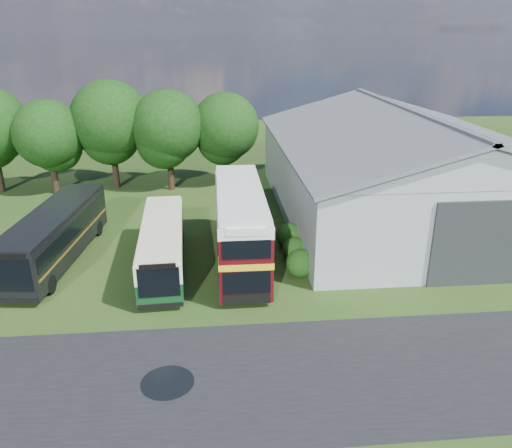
{
  "coord_description": "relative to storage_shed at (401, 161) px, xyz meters",
  "views": [
    {
      "loc": [
        0.55,
        -19.89,
        13.48
      ],
      "look_at": [
        3.17,
        8.0,
        2.54
      ],
      "focal_mm": 35.0,
      "sensor_mm": 36.0,
      "label": 1
    }
  ],
  "objects": [
    {
      "name": "storage_shed",
      "position": [
        0.0,
        0.0,
        0.0
      ],
      "size": [
        18.8,
        24.8,
        8.15
      ],
      "color": "gray",
      "rests_on": "ground"
    },
    {
      "name": "asphalt_road",
      "position": [
        -12.0,
        -18.98,
        -4.17
      ],
      "size": [
        60.0,
        8.0,
        0.02
      ],
      "primitive_type": "cube",
      "color": "black",
      "rests_on": "ground"
    },
    {
      "name": "ground",
      "position": [
        -15.0,
        -15.98,
        -4.17
      ],
      "size": [
        120.0,
        120.0,
        0.0
      ],
      "primitive_type": "plane",
      "color": "#1D3E13",
      "rests_on": "ground"
    },
    {
      "name": "puddle",
      "position": [
        -16.5,
        -18.98,
        -4.17
      ],
      "size": [
        2.2,
        2.2,
        0.01
      ],
      "primitive_type": "cylinder",
      "color": "black",
      "rests_on": "ground"
    },
    {
      "name": "shrub_mid",
      "position": [
        -9.4,
        -7.98,
        -4.17
      ],
      "size": [
        1.6,
        1.6,
        1.6
      ],
      "primitive_type": "sphere",
      "color": "#194714",
      "rests_on": "ground"
    },
    {
      "name": "shrub_back",
      "position": [
        -9.4,
        -5.98,
        -4.17
      ],
      "size": [
        1.8,
        1.8,
        1.8
      ],
      "primitive_type": "sphere",
      "color": "#194714",
      "rests_on": "ground"
    },
    {
      "name": "bus_green_single",
      "position": [
        -17.44,
        -8.29,
        -2.63
      ],
      "size": [
        2.89,
        10.56,
        2.89
      ],
      "rotation": [
        0.0,
        0.0,
        0.04
      ],
      "color": "black",
      "rests_on": "ground"
    },
    {
      "name": "bus_dark_single",
      "position": [
        -24.08,
        -6.61,
        -2.44
      ],
      "size": [
        4.04,
        11.97,
        3.24
      ],
      "rotation": [
        0.0,
        0.0,
        -0.11
      ],
      "color": "black",
      "rests_on": "ground"
    },
    {
      "name": "tree_right_b",
      "position": [
        -13.0,
        8.62,
        1.27
      ],
      "size": [
        5.98,
        5.98,
        8.45
      ],
      "color": "black",
      "rests_on": "ground"
    },
    {
      "name": "tree_right_a",
      "position": [
        -18.0,
        7.82,
        1.52
      ],
      "size": [
        6.26,
        6.26,
        8.83
      ],
      "color": "black",
      "rests_on": "ground"
    },
    {
      "name": "bus_maroon_double",
      "position": [
        -12.78,
        -8.01,
        -1.78
      ],
      "size": [
        2.94,
        11.17,
        4.79
      ],
      "rotation": [
        0.0,
        0.0,
        -0.01
      ],
      "color": "black",
      "rests_on": "ground"
    },
    {
      "name": "shrub_front",
      "position": [
        -9.4,
        -9.98,
        -4.17
      ],
      "size": [
        1.7,
        1.7,
        1.7
      ],
      "primitive_type": "sphere",
      "color": "#194714",
      "rests_on": "ground"
    },
    {
      "name": "tree_mid",
      "position": [
        -23.0,
        8.82,
        2.02
      ],
      "size": [
        6.8,
        6.8,
        9.6
      ],
      "color": "black",
      "rests_on": "ground"
    },
    {
      "name": "tree_left_b",
      "position": [
        -28.0,
        7.52,
        1.09
      ],
      "size": [
        5.78,
        5.78,
        8.16
      ],
      "color": "black",
      "rests_on": "ground"
    }
  ]
}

